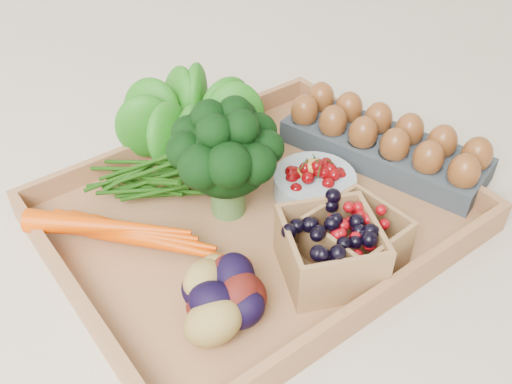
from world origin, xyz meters
TOP-DOWN VIEW (x-y plane):
  - ground at (0.00, 0.00)m, footprint 4.00×4.00m
  - tray at (0.00, 0.00)m, footprint 0.55×0.45m
  - carrots at (-0.17, 0.06)m, footprint 0.22×0.16m
  - lettuce at (0.01, 0.18)m, footprint 0.14×0.14m
  - broccoli at (-0.02, 0.03)m, footprint 0.16×0.16m
  - cherry_bowl at (0.10, -0.01)m, footprint 0.12×0.12m
  - egg_carton at (0.24, -0.01)m, footprint 0.20×0.34m
  - potatoes at (-0.13, -0.11)m, footprint 0.15×0.15m
  - punnet_blackberry at (0.01, -0.14)m, footprint 0.15×0.15m
  - punnet_raspberry at (0.05, -0.14)m, footprint 0.11×0.11m

SIDE VIEW (x-z plane):
  - ground at x=0.00m, z-range 0.00..0.00m
  - tray at x=0.00m, z-range 0.00..0.01m
  - cherry_bowl at x=0.10m, z-range 0.01..0.05m
  - egg_carton at x=0.24m, z-range 0.01..0.05m
  - carrots at x=-0.17m, z-range 0.01..0.07m
  - punnet_raspberry at x=0.05m, z-range 0.01..0.09m
  - punnet_blackberry at x=0.01m, z-range 0.01..0.09m
  - potatoes at x=-0.13m, z-range 0.01..0.10m
  - broccoli at x=-0.02m, z-range 0.02..0.14m
  - lettuce at x=0.01m, z-range 0.02..0.16m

